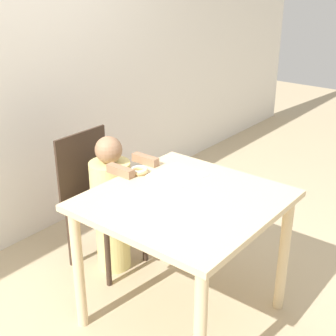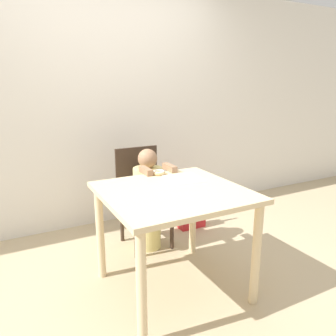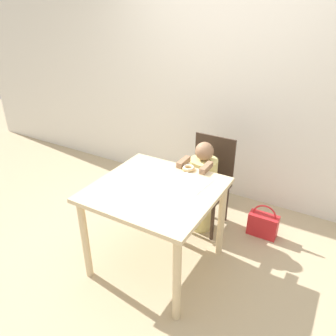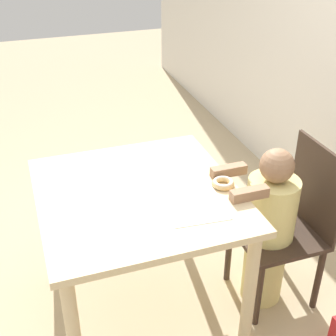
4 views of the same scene
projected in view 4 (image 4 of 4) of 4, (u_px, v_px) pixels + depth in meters
name	position (u px, v px, depth m)	size (l,w,h in m)	color
ground_plane	(142.00, 309.00, 2.58)	(12.00, 12.00, 0.00)	tan
dining_table	(139.00, 212.00, 2.25)	(0.96, 0.93, 0.78)	beige
chair	(289.00, 225.00, 2.48)	(0.42, 0.43, 0.91)	#38281E
child_figure	(268.00, 230.00, 2.45)	(0.27, 0.43, 0.94)	#E0D17F
donut	(223.00, 183.00, 2.22)	(0.11, 0.11, 0.03)	#DBB270
napkin	(195.00, 207.00, 2.08)	(0.28, 0.28, 0.00)	white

